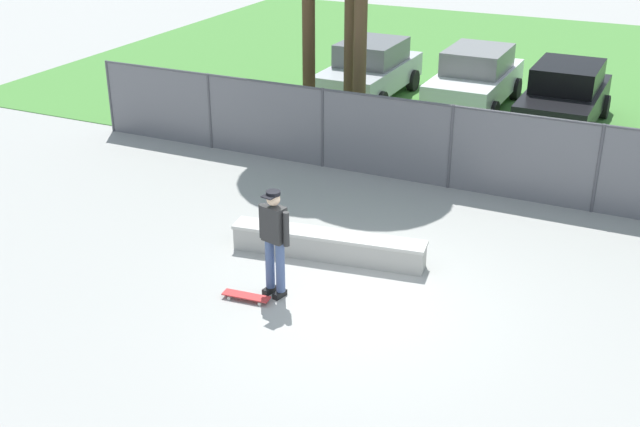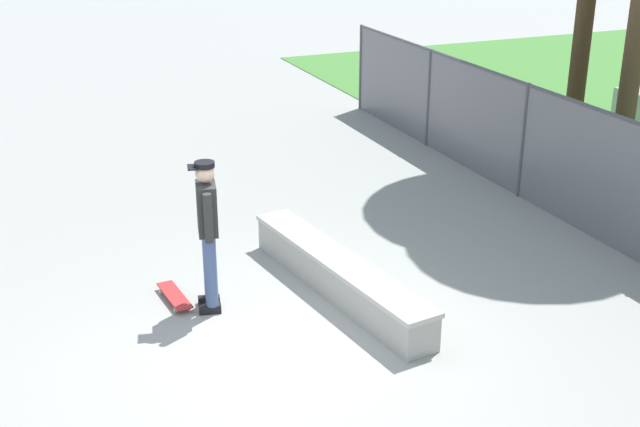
{
  "view_description": "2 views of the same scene",
  "coord_description": "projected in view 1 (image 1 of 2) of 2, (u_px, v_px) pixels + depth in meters",
  "views": [
    {
      "loc": [
        4.27,
        -10.33,
        6.65
      ],
      "look_at": [
        -1.0,
        0.88,
        1.0
      ],
      "focal_mm": 44.72,
      "sensor_mm": 36.0,
      "label": 1
    },
    {
      "loc": [
        7.41,
        -2.55,
        4.76
      ],
      "look_at": [
        -1.01,
        0.96,
        1.1
      ],
      "focal_mm": 46.76,
      "sensor_mm": 36.0,
      "label": 2
    }
  ],
  "objects": [
    {
      "name": "car_black",
      "position": [
        564.0,
        96.0,
        20.72
      ],
      "size": [
        2.06,
        4.22,
        1.66
      ],
      "color": "black",
      "rests_on": "ground"
    },
    {
      "name": "grass_strip",
      "position": [
        541.0,
        76.0,
        25.75
      ],
      "size": [
        30.01,
        20.0,
        0.02
      ],
      "primitive_type": "cube",
      "color": "#478438",
      "rests_on": "ground"
    },
    {
      "name": "chainlink_fence",
      "position": [
        451.0,
        144.0,
        16.85
      ],
      "size": [
        18.08,
        0.07,
        1.85
      ],
      "color": "#4C4C51",
      "rests_on": "ground"
    },
    {
      "name": "skateboarder",
      "position": [
        274.0,
        238.0,
        12.68
      ],
      "size": [
        0.59,
        0.35,
        1.84
      ],
      "color": "black",
      "rests_on": "ground"
    },
    {
      "name": "car_white",
      "position": [
        475.0,
        78.0,
        22.36
      ],
      "size": [
        2.06,
        4.22,
        1.66
      ],
      "color": "silver",
      "rests_on": "ground"
    },
    {
      "name": "ground_plane",
      "position": [
        353.0,
        301.0,
        12.92
      ],
      "size": [
        80.0,
        80.0,
        0.0
      ],
      "primitive_type": "plane",
      "color": "#9E9E99"
    },
    {
      "name": "concrete_ledge",
      "position": [
        328.0,
        245.0,
        14.19
      ],
      "size": [
        3.54,
        0.97,
        0.48
      ],
      "color": "#A8A59E",
      "rests_on": "ground"
    },
    {
      "name": "skateboard",
      "position": [
        246.0,
        296.0,
        12.91
      ],
      "size": [
        0.81,
        0.27,
        0.09
      ],
      "color": "red",
      "rests_on": "ground"
    },
    {
      "name": "car_silver",
      "position": [
        370.0,
        70.0,
        23.21
      ],
      "size": [
        2.06,
        4.22,
        1.66
      ],
      "color": "#B7BABF",
      "rests_on": "ground"
    }
  ]
}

